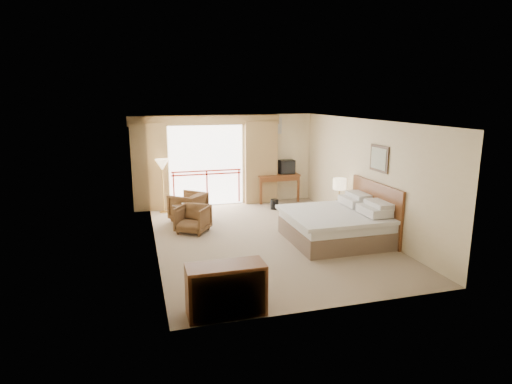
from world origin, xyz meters
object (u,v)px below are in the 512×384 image
object	(u,v)px
armchair_near	(193,232)
nightstand	(339,213)
dresser	(226,290)
side_table	(183,211)
floor_lamp	(162,167)
wastebasket	(274,204)
desk	(276,180)
bed	(337,225)
tv	(286,167)
armchair_far	(189,220)
table_lamp	(340,184)

from	to	relation	value
armchair_near	nightstand	bearing A→B (deg)	28.96
dresser	side_table	bearing A→B (deg)	90.86
floor_lamp	wastebasket	bearing A→B (deg)	-9.69
desk	side_table	bearing A→B (deg)	-147.15
wastebasket	dresser	xyz separation A→B (m)	(-2.63, -5.66, 0.25)
desk	armchair_near	world-z (taller)	desk
bed	tv	world-z (taller)	tv
dresser	nightstand	bearing A→B (deg)	44.73
nightstand	armchair_near	world-z (taller)	nightstand
desk	tv	xyz separation A→B (m)	(0.30, -0.06, 0.40)
tv	armchair_far	world-z (taller)	tv
bed	nightstand	distance (m)	1.39
tv	armchair_near	bearing A→B (deg)	-129.17
desk	side_table	world-z (taller)	desk
table_lamp	armchair_near	distance (m)	3.88
table_lamp	floor_lamp	world-z (taller)	floor_lamp
armchair_near	floor_lamp	xyz separation A→B (m)	(-0.55, 2.05, 1.31)
nightstand	floor_lamp	world-z (taller)	floor_lamp
desk	tv	bearing A→B (deg)	-10.55
wastebasket	bed	bearing A→B (deg)	-80.75
floor_lamp	armchair_far	bearing A→B (deg)	-59.86
armchair_far	side_table	distance (m)	0.63
nightstand	desk	bearing A→B (deg)	108.22
nightstand	armchair_far	size ratio (longest dim) A/B	0.68
desk	armchair_near	xyz separation A→B (m)	(-2.97, -2.52, -0.67)
bed	nightstand	size ratio (longest dim) A/B	3.82
tv	wastebasket	bearing A→B (deg)	-112.52
nightstand	armchair_near	size ratio (longest dim) A/B	0.77
table_lamp	wastebasket	distance (m)	2.29
floor_lamp	nightstand	bearing A→B (deg)	-28.75
dresser	table_lamp	bearing A→B (deg)	45.10
side_table	desk	bearing A→B (deg)	31.22
bed	table_lamp	size ratio (longest dim) A/B	3.55
tv	side_table	xyz separation A→B (m)	(-3.44, -1.84, -0.70)
desk	floor_lamp	xyz separation A→B (m)	(-3.52, -0.46, 0.64)
floor_lamp	dresser	distance (m)	6.28
dresser	floor_lamp	bearing A→B (deg)	93.95
floor_lamp	dresser	bearing A→B (deg)	-85.45
table_lamp	side_table	bearing A→B (deg)	167.59
desk	floor_lamp	size ratio (longest dim) A/B	0.87
tv	side_table	size ratio (longest dim) A/B	0.87
table_lamp	wastebasket	world-z (taller)	table_lamp
desk	side_table	xyz separation A→B (m)	(-3.14, -1.91, -0.30)
wastebasket	floor_lamp	world-z (taller)	floor_lamp
table_lamp	floor_lamp	xyz separation A→B (m)	(-4.29, 2.30, 0.29)
tv	side_table	bearing A→B (deg)	-137.96
side_table	floor_lamp	bearing A→B (deg)	104.48
armchair_far	nightstand	bearing A→B (deg)	111.68
armchair_far	floor_lamp	bearing A→B (deg)	-107.87
armchair_near	side_table	xyz separation A→B (m)	(-0.18, 0.61, 0.37)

